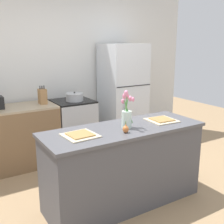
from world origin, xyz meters
The scene contains 11 objects.
ground_plane centered at (0.00, 0.00, 0.00)m, with size 10.00×10.00×0.00m, color #997A56.
back_wall centered at (0.00, 2.00, 1.35)m, with size 5.20×0.08×2.70m.
kitchen_island centered at (0.00, 0.00, 0.45)m, with size 1.80×0.66×0.89m.
stove_range centered at (0.10, 1.60, 0.45)m, with size 0.60×0.61×0.90m.
refrigerator centered at (1.05, 1.60, 0.88)m, with size 0.68×0.67×1.76m.
flower_vase centered at (0.02, -0.01, 1.04)m, with size 0.14×0.14×0.42m.
pear_figurine centered at (-0.09, -0.15, 0.93)m, with size 0.06×0.06×0.11m.
plate_setting_left centered at (-0.52, -0.01, 0.90)m, with size 0.33×0.33×0.02m.
plate_setting_right centered at (0.52, -0.01, 0.90)m, with size 0.33×0.33×0.02m.
cooking_pot centered at (0.12, 1.55, 0.96)m, with size 0.27×0.27×0.14m.
knife_block centered at (-0.37, 1.60, 1.01)m, with size 0.10×0.14×0.27m.
Camera 1 is at (-1.63, -2.39, 1.79)m, focal length 45.00 mm.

